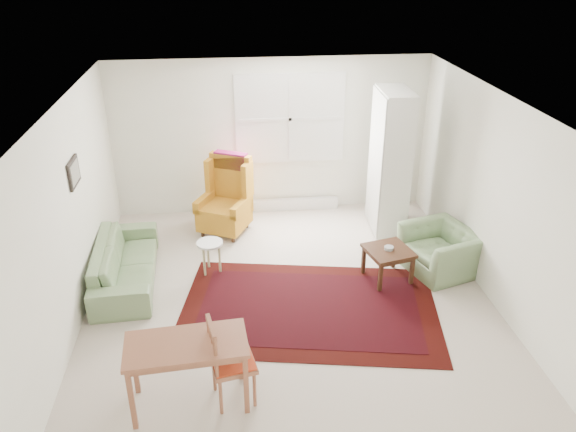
{
  "coord_description": "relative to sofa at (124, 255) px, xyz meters",
  "views": [
    {
      "loc": [
        -0.67,
        -5.79,
        4.07
      ],
      "look_at": [
        0.0,
        0.3,
        1.05
      ],
      "focal_mm": 35.0,
      "sensor_mm": 36.0,
      "label": 1
    }
  ],
  "objects": [
    {
      "name": "room",
      "position": [
        2.12,
        -0.52,
        0.88
      ],
      "size": [
        5.04,
        5.54,
        2.51
      ],
      "color": "beige",
      "rests_on": "ground"
    },
    {
      "name": "rug",
      "position": [
        2.31,
        -0.91,
        -0.36
      ],
      "size": [
        3.42,
        2.52,
        0.03
      ],
      "primitive_type": null,
      "rotation": [
        0.0,
        0.0,
        -0.18
      ],
      "color": "black",
      "rests_on": "ground"
    },
    {
      "name": "sofa",
      "position": [
        0.0,
        0.0,
        0.0
      ],
      "size": [
        0.83,
        1.92,
        0.76
      ],
      "primitive_type": "imported",
      "rotation": [
        0.0,
        0.0,
        1.62
      ],
      "color": "#6C895B",
      "rests_on": "ground"
    },
    {
      "name": "armchair",
      "position": [
        4.2,
        -0.19,
        -0.02
      ],
      "size": [
        1.06,
        1.14,
        0.73
      ],
      "primitive_type": "imported",
      "rotation": [
        0.0,
        0.0,
        -1.26
      ],
      "color": "#6C895B",
      "rests_on": "ground"
    },
    {
      "name": "wingback_chair",
      "position": [
        1.31,
        1.24,
        0.22
      ],
      "size": [
        0.94,
        0.96,
        1.2
      ],
      "primitive_type": null,
      "rotation": [
        0.0,
        0.0,
        -0.46
      ],
      "color": "#BF7F1D",
      "rests_on": "ground"
    },
    {
      "name": "coffee_table",
      "position": [
        3.43,
        -0.34,
        -0.15
      ],
      "size": [
        0.67,
        0.67,
        0.45
      ],
      "primitive_type": null,
      "rotation": [
        0.0,
        0.0,
        0.25
      ],
      "color": "#3A1F12",
      "rests_on": "ground"
    },
    {
      "name": "stool",
      "position": [
        1.11,
        0.09,
        -0.15
      ],
      "size": [
        0.42,
        0.42,
        0.47
      ],
      "primitive_type": null,
      "rotation": [
        0.0,
        0.0,
        -0.23
      ],
      "color": "white",
      "rests_on": "ground"
    },
    {
      "name": "cabinet",
      "position": [
        3.81,
        1.12,
        0.71
      ],
      "size": [
        0.49,
        0.89,
        2.18
      ],
      "primitive_type": null,
      "rotation": [
        0.0,
        0.0,
        -0.04
      ],
      "color": "silver",
      "rests_on": "ground"
    },
    {
      "name": "desk",
      "position": [
        0.94,
        -2.3,
        -0.02
      ],
      "size": [
        1.18,
        0.66,
        0.72
      ],
      "primitive_type": null,
      "rotation": [
        0.0,
        0.0,
        0.08
      ],
      "color": "#91563A",
      "rests_on": "ground"
    },
    {
      "name": "desk_chair",
      "position": [
        1.36,
        -2.3,
        0.08
      ],
      "size": [
        0.48,
        0.48,
        0.93
      ],
      "primitive_type": null,
      "rotation": [
        0.0,
        0.0,
        1.77
      ],
      "color": "#91563A",
      "rests_on": "ground"
    }
  ]
}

